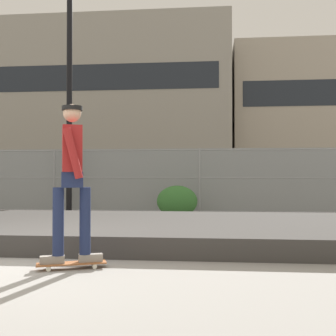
{
  "coord_description": "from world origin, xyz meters",
  "views": [
    {
      "loc": [
        2.46,
        -5.09,
        1.1
      ],
      "look_at": [
        1.46,
        4.9,
        1.26
      ],
      "focal_mm": 45.66,
      "sensor_mm": 36.0,
      "label": 1
    }
  ],
  "objects_px": {
    "skater": "(72,171)",
    "parked_car_near": "(68,182)",
    "shrub_left": "(177,201)",
    "street_lamp": "(69,57)",
    "parked_car_mid": "(256,182)",
    "skateboard": "(72,264)"
  },
  "relations": [
    {
      "from": "skateboard",
      "to": "shrub_left",
      "type": "relative_size",
      "value": 0.77
    },
    {
      "from": "street_lamp",
      "to": "shrub_left",
      "type": "bearing_deg",
      "value": -13.28
    },
    {
      "from": "skateboard",
      "to": "street_lamp",
      "type": "xyz_separation_m",
      "value": [
        -2.4,
        6.93,
        4.41
      ]
    },
    {
      "from": "skater",
      "to": "parked_car_near",
      "type": "height_order",
      "value": "skater"
    },
    {
      "from": "skater",
      "to": "shrub_left",
      "type": "relative_size",
      "value": 1.76
    },
    {
      "from": "skater",
      "to": "street_lamp",
      "type": "distance_m",
      "value": 8.05
    },
    {
      "from": "parked_car_mid",
      "to": "shrub_left",
      "type": "xyz_separation_m",
      "value": [
        -2.45,
        -3.98,
        -0.43
      ]
    },
    {
      "from": "street_lamp",
      "to": "shrub_left",
      "type": "height_order",
      "value": "street_lamp"
    },
    {
      "from": "parked_car_near",
      "to": "parked_car_mid",
      "type": "distance_m",
      "value": 6.75
    },
    {
      "from": "skater",
      "to": "street_lamp",
      "type": "xyz_separation_m",
      "value": [
        -2.4,
        6.93,
        3.32
      ]
    },
    {
      "from": "skater",
      "to": "shrub_left",
      "type": "xyz_separation_m",
      "value": [
        0.75,
        6.19,
        -0.73
      ]
    },
    {
      "from": "skater",
      "to": "shrub_left",
      "type": "distance_m",
      "value": 6.28
    },
    {
      "from": "street_lamp",
      "to": "parked_car_mid",
      "type": "height_order",
      "value": "street_lamp"
    },
    {
      "from": "skater",
      "to": "parked_car_mid",
      "type": "height_order",
      "value": "skater"
    },
    {
      "from": "skater",
      "to": "parked_car_mid",
      "type": "relative_size",
      "value": 0.42
    },
    {
      "from": "skateboard",
      "to": "parked_car_near",
      "type": "distance_m",
      "value": 10.78
    },
    {
      "from": "skateboard",
      "to": "parked_car_mid",
      "type": "height_order",
      "value": "parked_car_mid"
    },
    {
      "from": "street_lamp",
      "to": "parked_car_near",
      "type": "xyz_separation_m",
      "value": [
        -1.15,
        3.22,
        -3.63
      ]
    },
    {
      "from": "skater",
      "to": "parked_car_mid",
      "type": "distance_m",
      "value": 10.67
    },
    {
      "from": "skater",
      "to": "shrub_left",
      "type": "bearing_deg",
      "value": 83.05
    },
    {
      "from": "skater",
      "to": "parked_car_near",
      "type": "xyz_separation_m",
      "value": [
        -3.54,
        10.15,
        -0.3
      ]
    },
    {
      "from": "street_lamp",
      "to": "parked_car_near",
      "type": "height_order",
      "value": "street_lamp"
    }
  ]
}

